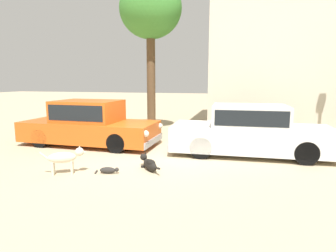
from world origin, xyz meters
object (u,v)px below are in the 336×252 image
parked_sedan_nearest (89,123)px  acacia_tree_left (150,11)px  stray_dog_tan (149,163)px  parked_sedan_second (250,130)px  stray_dog_spotted (66,157)px  stray_cat (108,170)px

parked_sedan_nearest → acacia_tree_left: 5.23m
stray_dog_tan → acacia_tree_left: bearing=-25.6°
parked_sedan_nearest → parked_sedan_second: (5.34, -0.03, -0.02)m
parked_sedan_nearest → stray_dog_spotted: size_ratio=4.81×
parked_sedan_second → stray_dog_spotted: bearing=-147.6°
stray_dog_spotted → acacia_tree_left: 7.33m
stray_cat → acacia_tree_left: size_ratio=0.10×
parked_sedan_nearest → stray_dog_tan: size_ratio=5.73×
stray_cat → parked_sedan_second: bearing=29.5°
parked_sedan_second → stray_cat: size_ratio=7.86×
stray_cat → stray_dog_spotted: bearing=-173.6°
parked_sedan_nearest → parked_sedan_second: 5.34m
parked_sedan_nearest → acacia_tree_left: bearing=64.6°
stray_dog_tan → stray_cat: size_ratio=1.36×
stray_dog_spotted → acacia_tree_left: size_ratio=0.16×
parked_sedan_second → stray_dog_spotted: 5.21m
parked_sedan_second → parked_sedan_nearest: bearing=177.7°
parked_sedan_second → stray_cat: bearing=-143.2°
parked_sedan_second → acacia_tree_left: bearing=142.9°
stray_dog_spotted → acacia_tree_left: (0.32, 5.73, 4.57)m
parked_sedan_nearest → acacia_tree_left: size_ratio=0.76×
parked_sedan_nearest → stray_dog_tan: bearing=-36.4°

